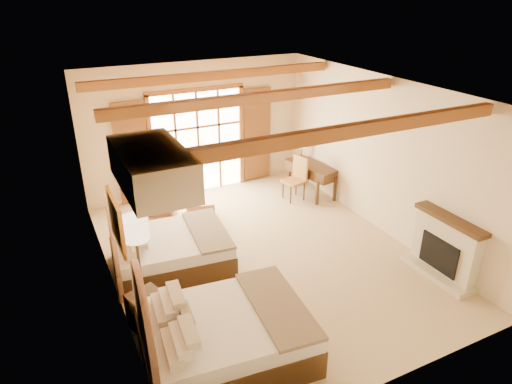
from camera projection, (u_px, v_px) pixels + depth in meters
floor at (262, 255)px, 8.85m from camera, size 7.00×7.00×0.00m
wall_back at (197, 129)px, 11.03m from camera, size 5.50×0.00×5.50m
wall_left at (105, 210)px, 7.07m from camera, size 0.00×7.00×7.00m
wall_right at (382, 156)px, 9.29m from camera, size 0.00×7.00×7.00m
ceiling at (263, 90)px, 7.52m from camera, size 7.00×7.00×0.00m
ceiling_beams at (263, 97)px, 7.57m from camera, size 5.39×4.60×0.18m
french_doors at (198, 143)px, 11.13m from camera, size 3.95×0.08×2.60m
fireplace at (444, 250)px, 8.06m from camera, size 0.46×1.40×1.16m
painting at (116, 221)px, 6.42m from camera, size 0.06×0.95×0.75m
canopy_valance at (152, 168)px, 5.02m from camera, size 0.70×1.40×0.45m
bed_near at (215, 335)px, 6.19m from camera, size 2.42×1.92×1.49m
bed_far at (163, 249)px, 8.27m from camera, size 2.23×1.77×1.37m
nightstand at (147, 311)px, 6.90m from camera, size 0.60×0.60×0.58m
floor_lamp at (135, 236)px, 6.39m from camera, size 0.39×0.39×1.86m
armchair at (160, 205)px, 10.13m from camera, size 0.90×0.91×0.63m
ottoman at (200, 209)px, 10.19m from camera, size 0.70×0.70×0.42m
desk at (311, 178)px, 11.33m from camera, size 0.88×1.50×0.76m
desk_chair at (295, 186)px, 11.04m from camera, size 0.56×0.56×1.06m
desk_lamp at (302, 145)px, 11.56m from camera, size 0.21×0.21×0.41m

